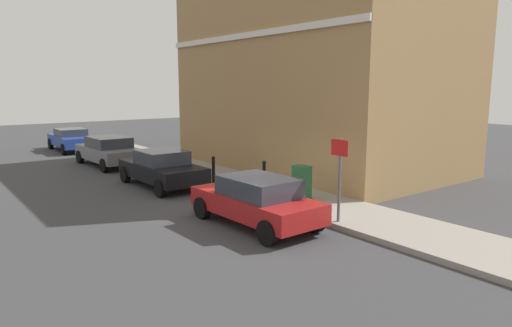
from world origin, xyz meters
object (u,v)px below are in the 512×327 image
object	(u,v)px
utility_cabinet	(302,184)
bollard_near_cabinet	(264,174)
car_red	(256,200)
car_black	(162,168)
bollard_far_kerb	(213,169)
car_grey	(109,150)
street_sign	(340,167)
car_blue	(71,139)

from	to	relation	value
utility_cabinet	bollard_near_cabinet	world-z (taller)	utility_cabinet
car_red	car_black	world-z (taller)	car_black
bollard_far_kerb	car_red	bearing A→B (deg)	-109.06
car_black	car_grey	distance (m)	5.89
street_sign	bollard_near_cabinet	bearing A→B (deg)	78.39
car_grey	utility_cabinet	size ratio (longest dim) A/B	3.87
utility_cabinet	bollard_near_cabinet	xyz separation A→B (m)	(0.10, 2.10, 0.02)
car_grey	car_blue	size ratio (longest dim) A/B	1.02
utility_cabinet	bollard_far_kerb	xyz separation A→B (m)	(-0.82, 4.08, 0.02)
utility_cabinet	car_grey	bearing A→B (deg)	101.77
car_red	car_grey	size ratio (longest dim) A/B	0.93
car_black	bollard_far_kerb	xyz separation A→B (m)	(1.55, -1.25, -0.02)
car_red	car_blue	bearing A→B (deg)	-2.18
utility_cabinet	street_sign	world-z (taller)	street_sign
car_red	car_black	size ratio (longest dim) A/B	0.96
car_red	utility_cabinet	xyz separation A→B (m)	(2.54, 0.90, -0.05)
car_black	car_blue	world-z (taller)	car_black
car_grey	bollard_near_cabinet	distance (m)	9.44
car_grey	street_sign	distance (m)	13.69
bollard_far_kerb	street_sign	bearing A→B (deg)	-90.00
bollard_near_cabinet	bollard_far_kerb	bearing A→B (deg)	114.77
car_grey	car_red	bearing A→B (deg)	177.46
bollard_near_cabinet	street_sign	size ratio (longest dim) A/B	0.45
car_blue	street_sign	world-z (taller)	street_sign
car_black	utility_cabinet	xyz separation A→B (m)	(2.36, -5.33, -0.04)
bollard_far_kerb	street_sign	distance (m)	6.50
car_blue	car_red	bearing A→B (deg)	-179.64
car_black	street_sign	xyz separation A→B (m)	(1.55, -7.68, 0.94)
bollard_near_cabinet	bollard_far_kerb	distance (m)	2.18
car_grey	bollard_near_cabinet	world-z (taller)	car_grey
car_red	car_blue	distance (m)	18.71
utility_cabinet	bollard_far_kerb	bearing A→B (deg)	101.30
utility_cabinet	bollard_far_kerb	size ratio (longest dim) A/B	1.11
car_blue	bollard_near_cabinet	distance (m)	15.89
bollard_near_cabinet	street_sign	distance (m)	4.64
car_red	bollard_near_cabinet	size ratio (longest dim) A/B	3.96
car_red	car_grey	xyz separation A→B (m)	(0.20, 12.12, 0.02)
car_grey	utility_cabinet	distance (m)	11.46
utility_cabinet	bollard_far_kerb	world-z (taller)	utility_cabinet
car_red	car_black	distance (m)	6.23
car_blue	bollard_near_cabinet	size ratio (longest dim) A/B	4.20
car_grey	car_black	bearing A→B (deg)	178.17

